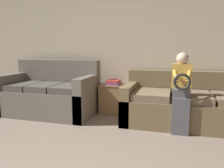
# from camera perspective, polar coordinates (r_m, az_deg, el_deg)

# --- Properties ---
(wall_back) EXTENTS (6.77, 0.06, 2.55)m
(wall_back) POSITION_cam_1_polar(r_m,az_deg,el_deg) (4.25, 2.30, 10.09)
(wall_back) COLOR beige
(wall_back) RESTS_ON ground_plane
(couch_main) EXTENTS (2.11, 0.96, 0.83)m
(couch_main) POSITION_cam_1_polar(r_m,az_deg,el_deg) (3.73, 19.71, -5.31)
(couch_main) COLOR brown
(couch_main) RESTS_ON ground_plane
(couch_side) EXTENTS (1.69, 0.92, 0.99)m
(couch_side) POSITION_cam_1_polar(r_m,az_deg,el_deg) (4.25, -15.77, -2.75)
(couch_side) COLOR #70665B
(couch_side) RESTS_ON ground_plane
(child_left_seated) EXTENTS (0.28, 0.37, 1.15)m
(child_left_seated) POSITION_cam_1_polar(r_m,az_deg,el_deg) (3.26, 17.66, -1.15)
(child_left_seated) COLOR #56565B
(child_left_seated) RESTS_ON ground_plane
(side_shelf) EXTENTS (0.49, 0.39, 0.55)m
(side_shelf) POSITION_cam_1_polar(r_m,az_deg,el_deg) (4.12, 0.40, -3.76)
(side_shelf) COLOR olive
(side_shelf) RESTS_ON ground_plane
(book_stack) EXTENTS (0.23, 0.31, 0.08)m
(book_stack) POSITION_cam_1_polar(r_m,az_deg,el_deg) (4.06, 0.45, 0.47)
(book_stack) COLOR #7A4284
(book_stack) RESTS_ON side_shelf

